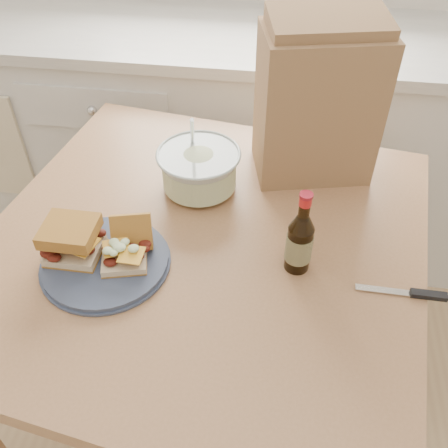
# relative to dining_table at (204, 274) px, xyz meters

# --- Properties ---
(cabinet_run) EXTENTS (2.50, 0.64, 0.94)m
(cabinet_run) POSITION_rel_dining_table_xyz_m (-0.02, 0.98, -0.24)
(cabinet_run) COLOR white
(cabinet_run) RESTS_ON ground
(dining_table) EXTENTS (1.15, 1.15, 0.84)m
(dining_table) POSITION_rel_dining_table_xyz_m (0.00, 0.00, 0.00)
(dining_table) COLOR #A8774F
(dining_table) RESTS_ON ground
(plate) EXTENTS (0.28, 0.28, 0.02)m
(plate) POSITION_rel_dining_table_xyz_m (-0.20, -0.11, 0.13)
(plate) COLOR #3B465F
(plate) RESTS_ON dining_table
(sandwich_left) EXTENTS (0.11, 0.10, 0.08)m
(sandwich_left) POSITION_rel_dining_table_xyz_m (-0.27, -0.10, 0.18)
(sandwich_left) COLOR beige
(sandwich_left) RESTS_ON plate
(sandwich_right) EXTENTS (0.11, 0.15, 0.08)m
(sandwich_right) POSITION_rel_dining_table_xyz_m (-0.15, -0.09, 0.17)
(sandwich_right) COLOR beige
(sandwich_right) RESTS_ON plate
(coleslaw_bowl) EXTENTS (0.21, 0.21, 0.21)m
(coleslaw_bowl) POSITION_rel_dining_table_xyz_m (-0.04, 0.18, 0.18)
(coleslaw_bowl) COLOR #B5C3BD
(coleslaw_bowl) RESTS_ON dining_table
(beer_bottle) EXTENTS (0.06, 0.06, 0.21)m
(beer_bottle) POSITION_rel_dining_table_xyz_m (0.22, -0.06, 0.20)
(beer_bottle) COLOR black
(beer_bottle) RESTS_ON dining_table
(knife) EXTENTS (0.19, 0.02, 0.01)m
(knife) POSITION_rel_dining_table_xyz_m (0.47, -0.10, 0.13)
(knife) COLOR silver
(knife) RESTS_ON dining_table
(paper_bag) EXTENTS (0.32, 0.25, 0.38)m
(paper_bag) POSITION_rel_dining_table_xyz_m (0.24, 0.32, 0.31)
(paper_bag) COLOR #966748
(paper_bag) RESTS_ON dining_table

